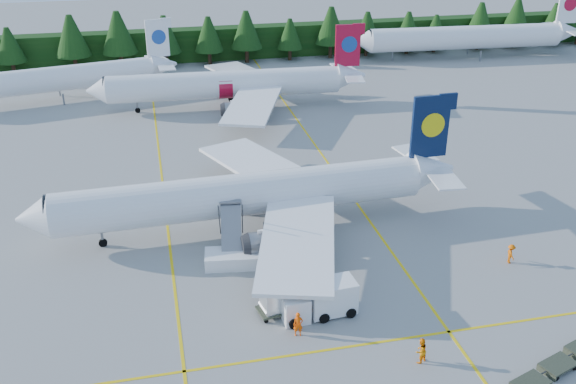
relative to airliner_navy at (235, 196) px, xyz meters
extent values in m
plane|color=gray|center=(7.38, -13.41, -3.65)|extent=(320.00, 320.00, 0.00)
cube|color=yellow|center=(-6.62, 6.59, -3.64)|extent=(0.25, 120.00, 0.01)
cube|color=yellow|center=(13.38, 6.59, -3.64)|extent=(0.25, 120.00, 0.01)
cube|color=yellow|center=(7.38, -19.41, -3.64)|extent=(80.00, 0.25, 0.01)
cube|color=black|center=(7.38, 68.59, -0.65)|extent=(220.00, 4.00, 6.00)
cylinder|color=white|center=(0.68, 0.02, 0.09)|extent=(35.39, 5.33, 4.15)
cone|color=white|center=(-18.40, -0.62, 0.09)|extent=(3.04, 4.24, 4.15)
cube|color=#071638|center=(19.86, 0.67, 5.27)|extent=(3.95, 0.50, 6.43)
cube|color=white|center=(3.50, 8.94, -0.54)|extent=(11.15, 16.75, 1.18)
cylinder|color=slate|center=(1.52, 6.07, -1.99)|extent=(3.60, 2.30, 2.18)
cube|color=white|center=(4.09, -8.69, -0.54)|extent=(10.29, 16.67, 1.18)
cylinder|color=slate|center=(1.92, -5.96, -1.99)|extent=(3.60, 2.30, 2.18)
cylinder|color=slate|center=(-12.71, -0.43, -2.77)|extent=(0.25, 0.25, 1.76)
cylinder|color=white|center=(4.08, 38.16, 0.00)|extent=(34.66, 5.61, 4.06)
cone|color=white|center=(-14.57, 39.00, 0.00)|extent=(3.02, 4.18, 4.06)
cube|color=#AF0B28|center=(22.84, 37.31, 5.08)|extent=(3.87, 0.53, 6.29)
cube|color=white|center=(7.51, 46.64, -0.60)|extent=(9.92, 16.29, 1.15)
cylinder|color=slate|center=(5.36, 43.99, -2.03)|extent=(3.54, 2.29, 2.13)
cube|color=white|center=(6.74, 29.40, -0.60)|extent=(11.05, 16.39, 1.15)
cylinder|color=slate|center=(4.83, 32.23, -2.03)|extent=(3.54, 2.29, 2.13)
cylinder|color=slate|center=(-9.02, 38.75, -2.79)|extent=(0.24, 0.24, 1.73)
cylinder|color=white|center=(-22.45, 47.13, -0.17)|extent=(32.92, 10.55, 3.86)
cube|color=white|center=(-4.97, 50.82, 4.66)|extent=(3.66, 1.09, 5.99)
cylinder|color=white|center=(53.41, 58.59, 0.35)|extent=(37.95, 6.59, 4.44)
cone|color=white|center=(33.01, 59.75, 0.35)|extent=(3.36, 4.61, 4.44)
cube|color=white|center=(73.92, 57.41, 5.90)|extent=(4.24, 0.63, 6.89)
cylinder|color=slate|center=(39.09, 59.41, -2.76)|extent=(0.27, 0.27, 1.78)
cube|color=white|center=(-1.32, -6.34, -3.02)|extent=(5.12, 3.15, 1.26)
cube|color=slate|center=(-1.02, -4.06, -1.00)|extent=(2.43, 4.79, 3.41)
cube|color=slate|center=(-0.72, -1.78, 0.55)|extent=(2.23, 1.64, 0.14)
cube|color=silver|center=(2.31, -15.29, -2.58)|extent=(2.18, 2.18, 2.13)
cube|color=black|center=(2.31, -15.29, -2.08)|extent=(1.87, 2.06, 0.91)
cube|color=silver|center=(5.34, -15.05, -2.13)|extent=(3.82, 2.51, 2.64)
cube|color=#373D2C|center=(16.05, -26.20, -3.18)|extent=(2.90, 2.32, 0.15)
cube|color=#373D2C|center=(18.95, -24.95, -3.18)|extent=(2.90, 2.32, 0.15)
cube|color=#373D2C|center=(0.81, -14.32, -3.20)|extent=(2.78, 2.33, 0.16)
cube|color=silver|center=(0.81, -14.32, -2.25)|extent=(2.02, 1.97, 1.74)
cube|color=#373D2C|center=(4.00, -14.29, -3.20)|extent=(2.78, 2.33, 0.16)
cube|color=silver|center=(4.00, -14.29, -2.25)|extent=(2.02, 1.97, 1.74)
imported|color=#FF4F05|center=(2.09, -17.27, -2.66)|extent=(0.78, 0.58, 1.98)
imported|color=orange|center=(9.84, -22.08, -2.65)|extent=(1.21, 1.11, 2.00)
imported|color=#DC5804|center=(23.05, -11.45, -2.73)|extent=(0.62, 0.82, 1.84)
camera|label=1|loc=(-7.20, -55.05, 27.10)|focal=40.00mm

